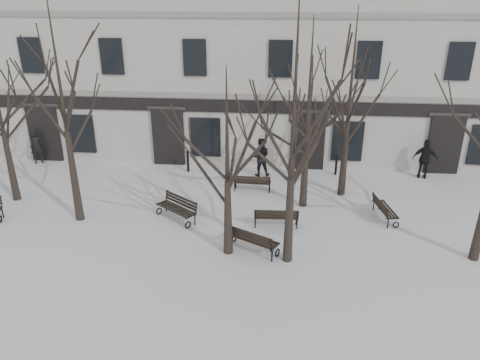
# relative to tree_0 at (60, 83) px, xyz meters

# --- Properties ---
(ground) EXTENTS (100.00, 100.00, 0.00)m
(ground) POSITION_rel_tree_0_xyz_m (5.71, -1.70, -5.41)
(ground) COLOR silver
(ground) RESTS_ON ground
(building) EXTENTS (40.40, 10.20, 11.40)m
(building) POSITION_rel_tree_0_xyz_m (5.71, 11.26, 0.11)
(building) COLOR beige
(building) RESTS_ON ground
(tree_0) EXTENTS (6.06, 6.06, 8.65)m
(tree_0) POSITION_rel_tree_0_xyz_m (0.00, 0.00, 0.00)
(tree_0) COLOR black
(tree_0) RESTS_ON ground
(tree_1) EXTENTS (4.51, 4.51, 6.45)m
(tree_1) POSITION_rel_tree_0_xyz_m (6.15, -1.92, -1.38)
(tree_1) COLOR black
(tree_1) RESTS_ON ground
(tree_2) EXTENTS (6.11, 6.11, 8.73)m
(tree_2) POSITION_rel_tree_0_xyz_m (8.20, -2.23, 0.05)
(tree_2) COLOR black
(tree_2) RESTS_ON ground
(tree_5) EXTENTS (5.33, 5.33, 7.62)m
(tree_5) POSITION_rel_tree_0_xyz_m (8.88, 2.03, -0.65)
(tree_5) COLOR black
(tree_5) RESTS_ON ground
(tree_6) EXTENTS (5.55, 5.55, 7.93)m
(tree_6) POSITION_rel_tree_0_xyz_m (10.60, 3.30, -0.45)
(tree_6) COLOR black
(tree_6) RESTS_ON ground
(bench_1) EXTENTS (1.70, 0.68, 0.84)m
(bench_1) POSITION_rel_tree_0_xyz_m (7.78, 0.02, -4.95)
(bench_1) COLOR black
(bench_1) RESTS_ON ground
(bench_2) EXTENTS (1.96, 1.49, 0.95)m
(bench_2) POSITION_rel_tree_0_xyz_m (6.96, -1.84, -4.89)
(bench_2) COLOR black
(bench_2) RESTS_ON ground
(bench_3) EXTENTS (1.83, 1.61, 0.92)m
(bench_3) POSITION_rel_tree_0_xyz_m (3.88, 0.35, -4.91)
(bench_3) COLOR black
(bench_3) RESTS_ON ground
(bench_4) EXTENTS (1.66, 0.66, 0.82)m
(bench_4) POSITION_rel_tree_0_xyz_m (6.65, 3.24, -4.96)
(bench_4) COLOR black
(bench_4) RESTS_ON ground
(bench_5) EXTENTS (0.87, 1.70, 0.82)m
(bench_5) POSITION_rel_tree_0_xyz_m (12.01, 1.10, -4.96)
(bench_5) COLOR black
(bench_5) RESTS_ON ground
(bollard_a) EXTENTS (0.14, 0.14, 1.10)m
(bollard_a) POSITION_rel_tree_0_xyz_m (3.34, 5.30, -4.82)
(bollard_a) COLOR black
(bollard_a) RESTS_ON ground
(bollard_b) EXTENTS (0.13, 0.13, 1.01)m
(bollard_b) POSITION_rel_tree_0_xyz_m (10.58, 5.56, -4.87)
(bollard_b) COLOR black
(bollard_b) RESTS_ON ground
(pedestrian_a) EXTENTS (0.76, 0.64, 1.76)m
(pedestrian_a) POSITION_rel_tree_0_xyz_m (-4.59, 5.80, -5.41)
(pedestrian_a) COLOR black
(pedestrian_a) RESTS_ON ground
(pedestrian_b) EXTENTS (0.97, 0.79, 1.90)m
(pedestrian_b) POSITION_rel_tree_0_xyz_m (6.92, 5.14, -5.41)
(pedestrian_b) COLOR black
(pedestrian_b) RESTS_ON ground
(pedestrian_c) EXTENTS (1.20, 0.71, 1.92)m
(pedestrian_c) POSITION_rel_tree_0_xyz_m (14.69, 5.52, -5.41)
(pedestrian_c) COLOR black
(pedestrian_c) RESTS_ON ground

